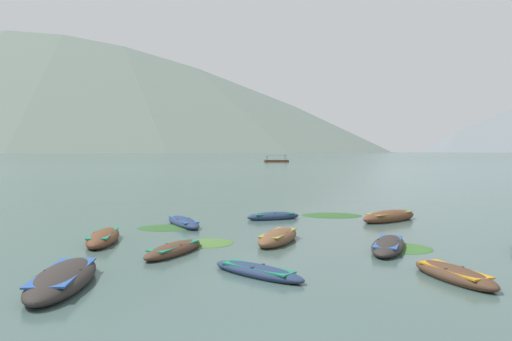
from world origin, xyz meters
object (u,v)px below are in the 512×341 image
(rowboat_8, at_px, (273,216))
(ferry_0, at_px, (276,161))
(rowboat_1, at_px, (388,246))
(rowboat_3, at_px, (103,238))
(rowboat_12, at_px, (63,279))
(rowboat_0, at_px, (278,237))
(rowboat_4, at_px, (389,217))
(rowboat_6, at_px, (183,222))
(rowboat_9, at_px, (454,274))
(rowboat_5, at_px, (174,250))
(rowboat_2, at_px, (258,271))

(rowboat_8, bearing_deg, ferry_0, 85.83)
(rowboat_1, distance_m, rowboat_3, 11.49)
(rowboat_3, relative_size, rowboat_12, 0.84)
(rowboat_0, relative_size, rowboat_4, 0.91)
(rowboat_1, bearing_deg, rowboat_6, 144.60)
(rowboat_1, height_order, rowboat_9, rowboat_1)
(rowboat_3, distance_m, rowboat_8, 9.83)
(rowboat_0, xyz_separation_m, rowboat_12, (-6.50, -6.15, 0.01))
(rowboat_12, relative_size, ferry_0, 0.55)
(rowboat_5, distance_m, rowboat_12, 4.79)
(rowboat_1, distance_m, rowboat_5, 8.14)
(rowboat_6, bearing_deg, rowboat_4, 6.67)
(rowboat_0, distance_m, rowboat_9, 7.50)
(rowboat_0, distance_m, rowboat_3, 7.24)
(rowboat_3, bearing_deg, rowboat_6, 57.52)
(rowboat_8, height_order, rowboat_12, rowboat_12)
(rowboat_5, height_order, rowboat_12, rowboat_12)
(rowboat_3, relative_size, rowboat_4, 0.94)
(rowboat_1, bearing_deg, rowboat_0, 158.85)
(rowboat_2, height_order, rowboat_5, rowboat_5)
(rowboat_2, height_order, ferry_0, ferry_0)
(rowboat_12, bearing_deg, rowboat_0, 43.42)
(rowboat_4, bearing_deg, ferry_0, 88.63)
(rowboat_6, bearing_deg, rowboat_9, -48.19)
(rowboat_0, xyz_separation_m, rowboat_5, (-4.01, -2.06, -0.05))
(rowboat_2, xyz_separation_m, rowboat_4, (7.49, 10.93, 0.09))
(rowboat_4, height_order, rowboat_5, rowboat_4)
(rowboat_0, relative_size, rowboat_5, 1.07)
(rowboat_0, bearing_deg, rowboat_3, 178.67)
(rowboat_2, distance_m, ferry_0, 139.66)
(rowboat_4, distance_m, rowboat_8, 6.29)
(rowboat_8, xyz_separation_m, rowboat_12, (-6.73, -12.71, 0.06))
(rowboat_0, xyz_separation_m, rowboat_8, (0.23, 6.56, -0.05))
(rowboat_3, distance_m, rowboat_9, 13.40)
(rowboat_2, distance_m, rowboat_5, 4.29)
(rowboat_0, xyz_separation_m, rowboat_6, (-4.48, 4.51, -0.05))
(rowboat_0, distance_m, ferry_0, 134.46)
(rowboat_3, relative_size, rowboat_9, 1.13)
(rowboat_6, bearing_deg, rowboat_5, -85.91)
(rowboat_1, relative_size, rowboat_3, 1.06)
(rowboat_3, relative_size, rowboat_5, 1.10)
(rowboat_3, xyz_separation_m, ferry_0, (16.79, 133.96, 0.25))
(rowboat_3, xyz_separation_m, rowboat_5, (3.24, -2.23, -0.04))
(rowboat_0, height_order, rowboat_5, rowboat_0)
(rowboat_3, xyz_separation_m, rowboat_8, (7.48, 6.39, -0.04))
(rowboat_3, relative_size, rowboat_6, 0.97)
(rowboat_8, distance_m, ferry_0, 127.91)
(rowboat_12, bearing_deg, rowboat_4, 42.63)
(rowboat_6, relative_size, rowboat_12, 0.87)
(rowboat_1, height_order, rowboat_6, rowboat_1)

